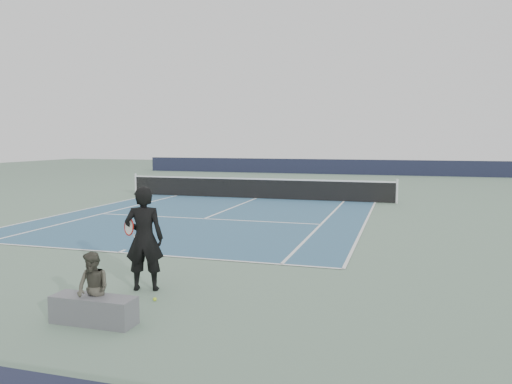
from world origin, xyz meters
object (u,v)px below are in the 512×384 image
(tennis_ball, at_px, (155,299))
(tennis_player, at_px, (144,238))
(tennis_net, at_px, (256,188))
(spectator_bench, at_px, (93,299))

(tennis_ball, bearing_deg, tennis_player, 131.85)
(tennis_net, relative_size, tennis_player, 6.66)
(tennis_net, distance_m, spectator_bench, 16.29)
(tennis_player, relative_size, spectator_bench, 1.41)
(tennis_net, xyz_separation_m, tennis_player, (2.13, -14.40, 0.46))
(tennis_net, bearing_deg, tennis_ball, -80.08)
(tennis_net, height_order, tennis_player, tennis_player)
(tennis_net, height_order, spectator_bench, spectator_bench)
(tennis_ball, distance_m, spectator_bench, 1.31)
(tennis_net, distance_m, tennis_ball, 15.17)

